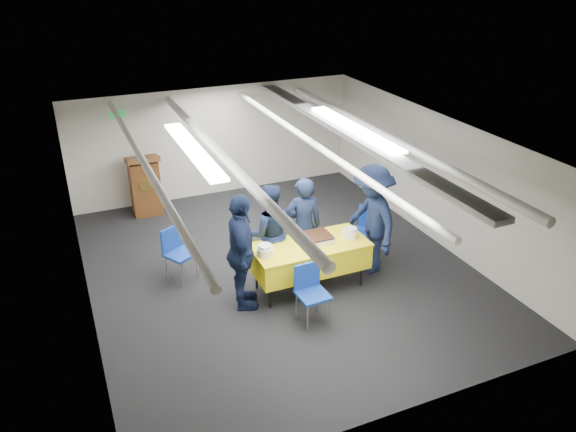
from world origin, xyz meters
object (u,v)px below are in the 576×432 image
(serving_table, at_px, (310,256))
(sailor_c, at_px, (241,253))
(chair_left, at_px, (176,248))
(sailor_b, at_px, (269,233))
(chair_near, at_px, (310,287))
(chair_right, at_px, (365,227))
(sailor_d, at_px, (372,219))
(podium, at_px, (145,185))
(sheet_cake, at_px, (314,238))
(sailor_a, at_px, (303,226))

(serving_table, xyz_separation_m, sailor_c, (-1.12, -0.06, 0.34))
(chair_left, height_order, sailor_b, sailor_b)
(chair_near, relative_size, sailor_b, 0.54)
(chair_right, relative_size, sailor_d, 0.47)
(serving_table, relative_size, sailor_b, 1.10)
(chair_near, distance_m, sailor_d, 1.77)
(chair_right, relative_size, chair_left, 1.00)
(podium, relative_size, chair_right, 1.44)
(serving_table, bearing_deg, chair_right, 23.04)
(sailor_c, relative_size, sailor_d, 0.98)
(podium, bearing_deg, sailor_d, -50.75)
(sheet_cake, xyz_separation_m, chair_near, (-0.46, -0.83, -0.28))
(sheet_cake, height_order, sailor_b, sailor_b)
(chair_right, bearing_deg, sheet_cake, -158.04)
(chair_left, distance_m, sailor_c, 1.41)
(serving_table, xyz_separation_m, podium, (-1.82, 3.74, 0.05))
(chair_near, bearing_deg, sailor_d, 30.12)
(sheet_cake, relative_size, sailor_b, 0.34)
(sailor_c, distance_m, sailor_d, 2.27)
(sailor_b, relative_size, sailor_c, 0.90)
(podium, xyz_separation_m, sailor_d, (2.97, -3.63, 0.30))
(chair_right, distance_m, sailor_c, 2.54)
(sailor_b, bearing_deg, sailor_a, -170.82)
(serving_table, xyz_separation_m, sailor_a, (0.12, 0.49, 0.27))
(serving_table, height_order, podium, podium)
(podium, distance_m, chair_right, 4.47)
(sheet_cake, bearing_deg, sailor_b, 143.11)
(podium, bearing_deg, sailor_c, -79.48)
(sheet_cake, relative_size, chair_left, 0.63)
(podium, bearing_deg, sailor_b, -67.31)
(serving_table, distance_m, sailor_d, 1.20)
(sheet_cake, xyz_separation_m, podium, (-1.93, 3.67, -0.20))
(sheet_cake, bearing_deg, sailor_d, 1.95)
(podium, height_order, sailor_a, sailor_a)
(sailor_a, xyz_separation_m, sailor_b, (-0.59, 0.02, -0.01))
(podium, relative_size, sailor_c, 0.70)
(sailor_a, xyz_separation_m, sailor_c, (-1.23, -0.56, 0.07))
(chair_right, xyz_separation_m, sailor_a, (-1.20, -0.07, 0.30))
(chair_near, height_order, sailor_c, sailor_c)
(sheet_cake, height_order, chair_left, chair_left)
(chair_near, height_order, sailor_b, sailor_b)
(chair_near, distance_m, sailor_b, 1.30)
(sailor_a, distance_m, sailor_c, 1.35)
(podium, height_order, sailor_c, sailor_c)
(serving_table, distance_m, chair_left, 2.13)
(sailor_a, height_order, sailor_b, sailor_a)
(sailor_a, bearing_deg, sailor_b, 9.26)
(chair_right, bearing_deg, chair_near, -141.63)
(sheet_cake, relative_size, sailor_a, 0.33)
(sailor_d, bearing_deg, podium, -139.33)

